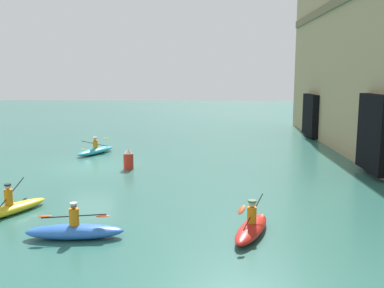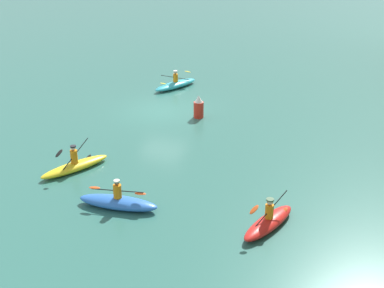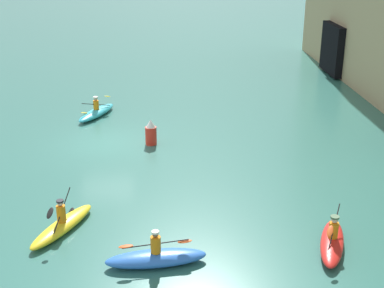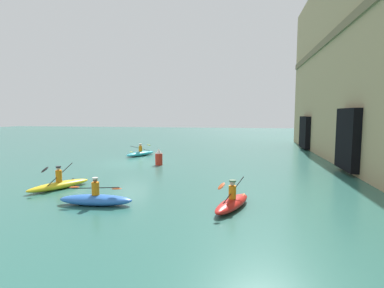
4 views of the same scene
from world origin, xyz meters
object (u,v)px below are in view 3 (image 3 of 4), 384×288
Objects in this scene: kayak_yellow at (62,225)px; marker_buoy at (151,133)px; kayak_red at (332,241)px; kayak_blue at (156,257)px; kayak_cyan at (97,112)px.

kayak_yellow is 2.58× the size of marker_buoy.
kayak_yellow reaches higher than kayak_red.
kayak_red is 5.62m from kayak_blue.
kayak_red reaches higher than kayak_blue.
kayak_blue is at bearing 0.90° from marker_buoy.
kayak_cyan is at bearing -145.69° from marker_buoy.
marker_buoy is at bearing -119.60° from kayak_cyan.
kayak_blue is 2.56× the size of marker_buoy.
kayak_red is 0.94× the size of kayak_blue.
kayak_red is at bearing -72.66° from kayak_yellow.
kayak_blue is at bearing -64.77° from kayak_red.
kayak_red is 8.89m from kayak_yellow.
marker_buoy reaches higher than kayak_cyan.
kayak_yellow reaches higher than marker_buoy.
kayak_red is at bearing 0.52° from kayak_blue.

